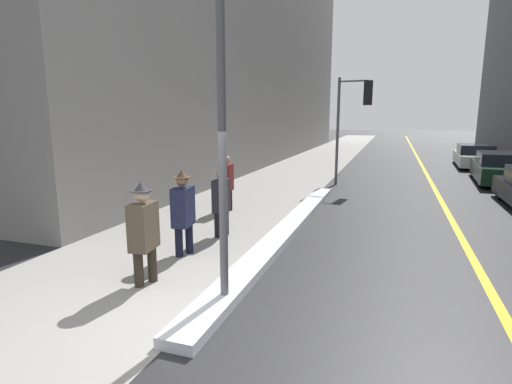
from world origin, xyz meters
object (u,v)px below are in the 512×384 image
pedestrian_trailing (226,181)px  parked_car_white (474,156)px  lamp_post (222,100)px  pedestrian_in_fedora (144,230)px  parked_car_dark_green (500,168)px  pedestrian_in_glasses (221,199)px  pedestrian_with_shoulder_bag (183,209)px  traffic_light_near (356,108)px

pedestrian_trailing → parked_car_white: 16.35m
lamp_post → pedestrian_in_fedora: 2.49m
parked_car_dark_green → lamp_post: bearing=159.0°
pedestrian_trailing → parked_car_white: bearing=141.3°
pedestrian_in_glasses → pedestrian_trailing: bearing=-166.4°
pedestrian_in_fedora → pedestrian_with_shoulder_bag: same height
pedestrian_trailing → parked_car_dark_green: bearing=127.0°
pedestrian_with_shoulder_bag → parked_car_white: size_ratio=0.36×
pedestrian_with_shoulder_bag → pedestrian_in_glasses: pedestrian_with_shoulder_bag is taller
pedestrian_in_glasses → pedestrian_trailing: (-0.85, 2.27, 0.03)m
pedestrian_in_fedora → pedestrian_trailing: size_ratio=1.05×
parked_car_white → parked_car_dark_green: bearing=-176.8°
traffic_light_near → pedestrian_in_glasses: 8.46m
lamp_post → pedestrian_with_shoulder_bag: lamp_post is taller
traffic_light_near → pedestrian_in_fedora: (-2.23, -10.74, -2.08)m
lamp_post → parked_car_dark_green: 15.24m
traffic_light_near → pedestrian_in_glasses: traffic_light_near is taller
pedestrian_with_shoulder_bag → pedestrian_trailing: size_ratio=1.05×
pedestrian_with_shoulder_bag → parked_car_white: bearing=148.7°
parked_car_dark_green → traffic_light_near: bearing=119.5°
parked_car_white → traffic_light_near: bearing=148.6°
pedestrian_in_fedora → parked_car_dark_green: (7.90, 13.41, -0.33)m
parked_car_dark_green → pedestrian_in_glasses: bearing=147.8°
pedestrian_with_shoulder_bag → parked_car_white: pedestrian_with_shoulder_bag is taller
parked_car_dark_green → parked_car_white: (-0.03, 5.58, -0.02)m
pedestrian_in_fedora → traffic_light_near: bearing=161.4°
pedestrian_in_fedora → parked_car_dark_green: 15.57m
pedestrian_in_fedora → lamp_post: bearing=74.9°
traffic_light_near → pedestrian_trailing: 6.72m
lamp_post → pedestrian_in_glasses: lamp_post is taller
lamp_post → pedestrian_with_shoulder_bag: bearing=133.4°
pedestrian_in_glasses → parked_car_white: (7.77, 16.16, -0.29)m
lamp_post → parked_car_dark_green: bearing=64.8°
lamp_post → pedestrian_in_glasses: size_ratio=3.12×
pedestrian_with_shoulder_bag → parked_car_dark_green: bearing=139.4°
lamp_post → pedestrian_trailing: 6.12m
parked_car_white → pedestrian_trailing: bearing=151.1°
traffic_light_near → parked_car_dark_green: size_ratio=0.91×
pedestrian_trailing → parked_car_dark_green: pedestrian_trailing is taller
pedestrian_in_fedora → pedestrian_with_shoulder_bag: 1.45m
lamp_post → pedestrian_in_glasses: 3.93m
pedestrian_trailing → traffic_light_near: bearing=145.2°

